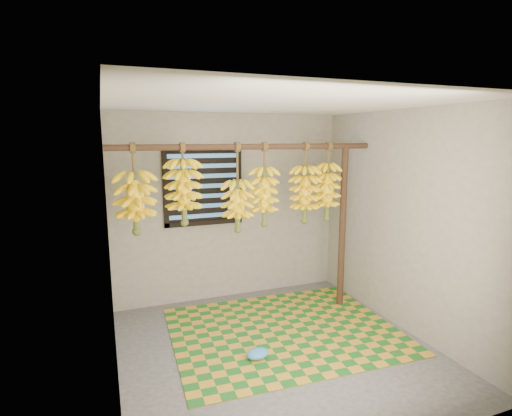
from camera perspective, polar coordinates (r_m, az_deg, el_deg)
name	(u,v)px	position (r m, az deg, el deg)	size (l,w,h in m)	color
floor	(276,349)	(4.27, 2.82, -19.47)	(3.00, 3.00, 0.01)	#454545
ceiling	(278,103)	(3.73, 3.14, 14.75)	(3.00, 3.00, 0.01)	silver
wall_back	(230,208)	(5.21, -3.78, 0.07)	(3.00, 0.01, 2.40)	gray
wall_left	(109,248)	(3.51, -20.20, -5.39)	(0.01, 3.00, 2.40)	gray
wall_right	(403,221)	(4.63, 20.24, -1.77)	(0.01, 3.00, 2.40)	gray
window	(203,186)	(5.04, -7.53, 3.13)	(1.00, 0.04, 1.00)	black
hanging_pole	(251,147)	(4.37, -0.72, 8.75)	(0.06, 0.06, 3.00)	#472F1D
support_post	(342,228)	(5.04, 12.23, -2.80)	(0.08, 0.08, 2.00)	#472F1D
woven_mat	(284,330)	(4.60, 4.01, -17.05)	(2.41, 1.92, 0.01)	#1C601D
plastic_bag	(258,354)	(4.06, 0.24, -20.09)	(0.23, 0.17, 0.09)	#388ED1
banana_bunch_a	(135,203)	(4.15, -16.86, 0.75)	(0.39, 0.39, 0.91)	brown
banana_bunch_b	(184,192)	(4.20, -10.30, 2.28)	(0.37, 0.37, 0.85)	brown
banana_bunch_c	(238,206)	(4.38, -2.63, 0.32)	(0.34, 0.34, 0.98)	brown
banana_bunch_d	(264,196)	(4.47, 1.19, 1.68)	(0.31, 0.31, 0.94)	brown
banana_bunch_e	(305,194)	(4.69, 7.01, 1.98)	(0.36, 0.36, 0.94)	brown
banana_bunch_f	(327,191)	(4.83, 10.15, 2.34)	(0.28, 0.28, 0.93)	brown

